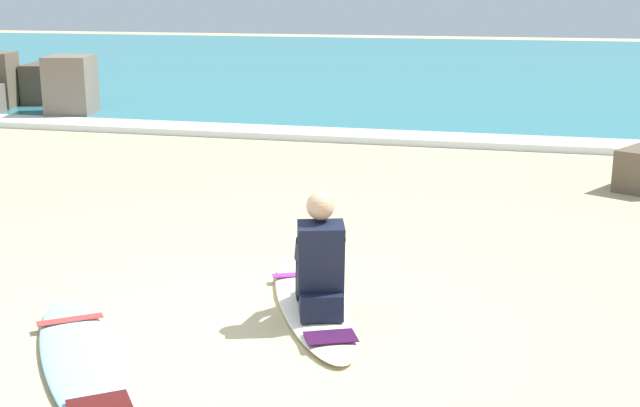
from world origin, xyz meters
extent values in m
plane|color=#CCB584|center=(0.00, 0.00, 0.00)|extent=(80.00, 80.00, 0.00)
cube|color=teal|center=(0.00, 21.86, 0.05)|extent=(80.00, 28.00, 0.10)
cube|color=white|center=(0.00, 8.16, 0.06)|extent=(80.00, 0.90, 0.11)
ellipsoid|color=#EFE5C6|center=(0.49, 0.49, 0.04)|extent=(1.42, 2.28, 0.07)
cube|color=purple|center=(0.22, 1.07, 0.07)|extent=(0.48, 0.29, 0.01)
cube|color=#351037|center=(0.79, -0.17, 0.07)|extent=(0.43, 0.37, 0.01)
cube|color=black|center=(0.64, 0.17, 0.18)|extent=(0.38, 0.35, 0.20)
cylinder|color=black|center=(0.48, 0.31, 0.33)|extent=(0.27, 0.43, 0.43)
cylinder|color=black|center=(0.41, 0.50, 0.30)|extent=(0.19, 0.28, 0.42)
cube|color=black|center=(0.38, 0.57, 0.10)|extent=(0.16, 0.24, 0.05)
cylinder|color=black|center=(0.67, 0.38, 0.33)|extent=(0.27, 0.43, 0.43)
cylinder|color=black|center=(0.62, 0.57, 0.30)|extent=(0.19, 0.28, 0.42)
cube|color=black|center=(0.61, 0.64, 0.10)|extent=(0.16, 0.24, 0.05)
cube|color=black|center=(0.62, 0.21, 0.53)|extent=(0.41, 0.38, 0.57)
sphere|color=tan|center=(0.61, 0.24, 0.92)|extent=(0.21, 0.21, 0.21)
cylinder|color=black|center=(0.44, 0.31, 0.55)|extent=(0.21, 0.40, 0.31)
cylinder|color=black|center=(0.71, 0.39, 0.55)|extent=(0.21, 0.40, 0.31)
ellipsoid|color=#9ED1E5|center=(-0.77, -0.86, 0.04)|extent=(1.83, 2.20, 0.07)
cube|color=red|center=(-1.17, -0.33, 0.07)|extent=(0.44, 0.37, 0.01)
cube|color=#4A1311|center=(-0.32, -1.47, 0.07)|extent=(0.44, 0.41, 0.01)
cube|color=#756656|center=(-6.59, 9.09, 0.60)|extent=(1.04, 1.17, 1.21)
cube|color=brown|center=(-7.91, 10.47, 0.46)|extent=(1.11, 1.34, 0.91)
camera|label=1|loc=(2.07, -5.56, 2.46)|focal=47.30mm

